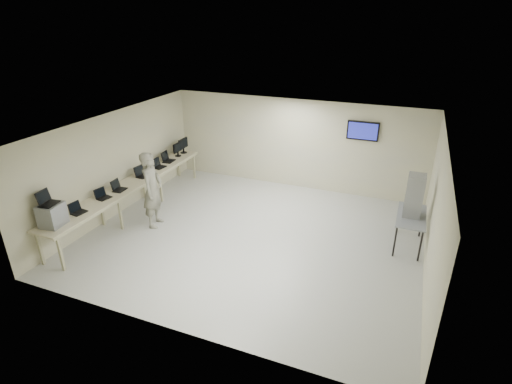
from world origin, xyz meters
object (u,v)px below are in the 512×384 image
at_px(equipment_box, 52,215).
at_px(side_table, 411,218).
at_px(soldier, 152,190).
at_px(workbench, 132,185).

height_order(equipment_box, side_table, equipment_box).
xyz_separation_m(equipment_box, side_table, (7.25, 3.55, -0.40)).
xyz_separation_m(soldier, side_table, (6.23, 1.36, -0.25)).
bearing_deg(soldier, side_table, -89.57).
height_order(workbench, side_table, workbench).
distance_m(workbench, soldier, 1.04).
bearing_deg(equipment_box, soldier, 58.08).
distance_m(equipment_box, side_table, 8.08).
xyz_separation_m(workbench, equipment_box, (-0.06, -2.56, 0.33)).
relative_size(soldier, side_table, 1.46).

